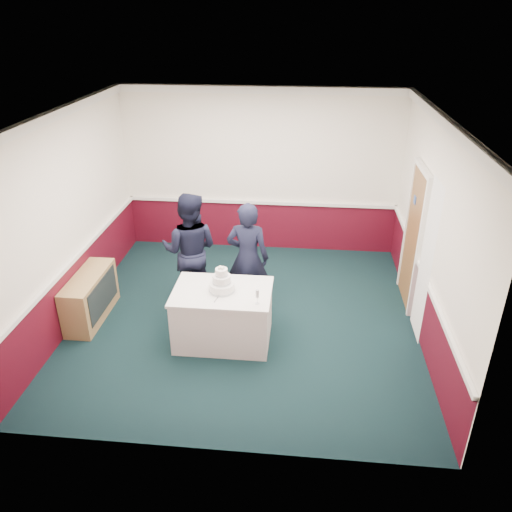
# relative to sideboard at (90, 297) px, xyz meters

# --- Properties ---
(ground) EXTENTS (5.00, 5.00, 0.00)m
(ground) POSITION_rel_sideboard_xyz_m (2.28, 0.20, -0.35)
(ground) COLOR black
(ground) RESTS_ON ground
(room_shell) EXTENTS (5.00, 5.00, 3.00)m
(room_shell) POSITION_rel_sideboard_xyz_m (2.36, 0.81, 1.62)
(room_shell) COLOR white
(room_shell) RESTS_ON ground
(sideboard) EXTENTS (0.41, 1.20, 0.70)m
(sideboard) POSITION_rel_sideboard_xyz_m (0.00, 0.00, 0.00)
(sideboard) COLOR tan
(sideboard) RESTS_ON ground
(cake_table) EXTENTS (1.32, 0.92, 0.79)m
(cake_table) POSITION_rel_sideboard_xyz_m (2.04, -0.35, 0.05)
(cake_table) COLOR white
(cake_table) RESTS_ON ground
(wedding_cake) EXTENTS (0.35, 0.35, 0.36)m
(wedding_cake) POSITION_rel_sideboard_xyz_m (2.04, -0.35, 0.55)
(wedding_cake) COLOR white
(wedding_cake) RESTS_ON cake_table
(cake_knife) EXTENTS (0.06, 0.22, 0.00)m
(cake_knife) POSITION_rel_sideboard_xyz_m (2.01, -0.55, 0.44)
(cake_knife) COLOR silver
(cake_knife) RESTS_ON cake_table
(champagne_flute) EXTENTS (0.05, 0.05, 0.21)m
(champagne_flute) POSITION_rel_sideboard_xyz_m (2.54, -0.63, 0.58)
(champagne_flute) COLOR silver
(champagne_flute) RESTS_ON cake_table
(person_man) EXTENTS (0.90, 0.72, 1.81)m
(person_man) POSITION_rel_sideboard_xyz_m (1.40, 0.58, 0.55)
(person_man) COLOR black
(person_man) RESTS_ON ground
(person_woman) EXTENTS (0.66, 0.46, 1.73)m
(person_woman) POSITION_rel_sideboard_xyz_m (2.29, 0.49, 0.51)
(person_woman) COLOR black
(person_woman) RESTS_ON ground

